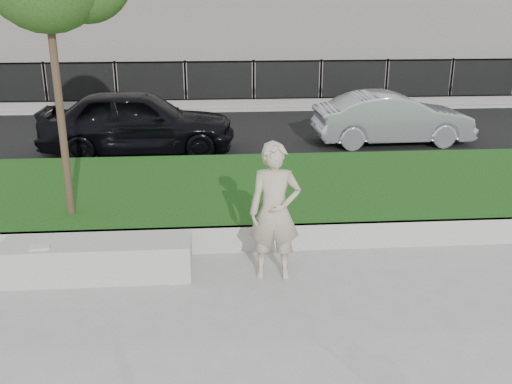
{
  "coord_description": "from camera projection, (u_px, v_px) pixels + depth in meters",
  "views": [
    {
      "loc": [
        0.23,
        -6.57,
        3.54
      ],
      "look_at": [
        0.83,
        1.2,
        0.86
      ],
      "focal_mm": 40.0,
      "sensor_mm": 36.0,
      "label": 1
    }
  ],
  "objects": [
    {
      "name": "ground",
      "position": [
        199.0,
        287.0,
        7.33
      ],
      "size": [
        90.0,
        90.0,
        0.0
      ],
      "primitive_type": "plane",
      "color": "gray",
      "rests_on": "ground"
    },
    {
      "name": "grass_bank",
      "position": [
        201.0,
        196.0,
        10.09
      ],
      "size": [
        34.0,
        4.0,
        0.4
      ],
      "primitive_type": "cube",
      "color": "black",
      "rests_on": "ground"
    },
    {
      "name": "grass_kerb",
      "position": [
        200.0,
        240.0,
        8.24
      ],
      "size": [
        34.0,
        0.08,
        0.4
      ],
      "primitive_type": "cube",
      "color": "#A4A299",
      "rests_on": "ground"
    },
    {
      "name": "street",
      "position": [
        204.0,
        134.0,
        15.33
      ],
      "size": [
        34.0,
        7.0,
        0.04
      ],
      "primitive_type": "cube",
      "color": "black",
      "rests_on": "ground"
    },
    {
      "name": "far_pavement",
      "position": [
        205.0,
        103.0,
        19.56
      ],
      "size": [
        34.0,
        3.0,
        0.12
      ],
      "primitive_type": "cube",
      "color": "gray",
      "rests_on": "ground"
    },
    {
      "name": "iron_fence",
      "position": [
        205.0,
        94.0,
        18.46
      ],
      "size": [
        32.0,
        0.3,
        1.5
      ],
      "color": "slate",
      "rests_on": "far_pavement"
    },
    {
      "name": "stone_bench",
      "position": [
        98.0,
        259.0,
        7.52
      ],
      "size": [
        2.46,
        0.62,
        0.5
      ],
      "primitive_type": "cube",
      "color": "#A4A299",
      "rests_on": "ground"
    },
    {
      "name": "man",
      "position": [
        275.0,
        212.0,
        7.34
      ],
      "size": [
        0.7,
        0.5,
        1.83
      ],
      "primitive_type": "imported",
      "rotation": [
        0.0,
        0.0,
        -0.09
      ],
      "color": "tan",
      "rests_on": "ground"
    },
    {
      "name": "book",
      "position": [
        40.0,
        247.0,
        7.26
      ],
      "size": [
        0.26,
        0.21,
        0.03
      ],
      "primitive_type": "cube",
      "rotation": [
        0.0,
        0.0,
        0.17
      ],
      "color": "beige",
      "rests_on": "stone_bench"
    },
    {
      "name": "car_dark",
      "position": [
        138.0,
        121.0,
        13.22
      ],
      "size": [
        4.45,
        1.8,
        1.51
      ],
      "primitive_type": "imported",
      "rotation": [
        0.0,
        0.0,
        1.57
      ],
      "color": "black",
      "rests_on": "street"
    },
    {
      "name": "car_silver",
      "position": [
        393.0,
        118.0,
        14.13
      ],
      "size": [
        3.91,
        1.47,
        1.27
      ],
      "primitive_type": "imported",
      "rotation": [
        0.0,
        0.0,
        1.6
      ],
      "color": "#9B9FA4",
      "rests_on": "street"
    }
  ]
}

